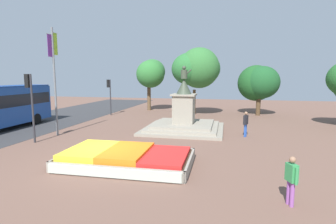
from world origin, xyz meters
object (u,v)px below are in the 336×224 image
object	(u,v)px
traffic_light_mid_block	(30,95)
statue_monument	(184,119)
traffic_light_far_corner	(109,90)
flower_planter	(125,158)
pedestrian_with_handbag	(291,178)
banner_pole	(54,77)
pedestrian_near_planter	(246,122)

from	to	relation	value
traffic_light_mid_block	statue_monument	bearing A→B (deg)	34.55
statue_monument	traffic_light_far_corner	world-z (taller)	statue_monument
flower_planter	pedestrian_with_handbag	xyz separation A→B (m)	(6.40, -2.44, 0.58)
statue_monument	traffic_light_far_corner	bearing A→B (deg)	145.37
banner_pole	pedestrian_with_handbag	distance (m)	15.30
traffic_light_mid_block	pedestrian_near_planter	bearing A→B (deg)	19.12
statue_monument	traffic_light_far_corner	xyz separation A→B (m)	(-8.77, 6.06, 1.76)
traffic_light_mid_block	banner_pole	xyz separation A→B (m)	(0.19, 2.09, 1.05)
traffic_light_far_corner	pedestrian_with_handbag	world-z (taller)	traffic_light_far_corner
banner_pole	pedestrian_with_handbag	world-z (taller)	banner_pole
traffic_light_mid_block	pedestrian_with_handbag	world-z (taller)	traffic_light_mid_block
traffic_light_far_corner	banner_pole	xyz separation A→B (m)	(0.65, -9.68, 1.34)
banner_pole	pedestrian_near_planter	size ratio (longest dim) A/B	4.23
traffic_light_mid_block	pedestrian_with_handbag	distance (m)	14.43
statue_monument	traffic_light_far_corner	distance (m)	10.80
banner_pole	flower_planter	bearing A→B (deg)	-34.76
statue_monument	traffic_light_mid_block	world-z (taller)	statue_monument
flower_planter	traffic_light_mid_block	distance (m)	7.87
statue_monument	banner_pole	xyz separation A→B (m)	(-8.12, -3.63, 3.10)
traffic_light_mid_block	traffic_light_far_corner	xyz separation A→B (m)	(-0.46, 11.78, -0.29)
statue_monument	pedestrian_near_planter	world-z (taller)	statue_monument
traffic_light_mid_block	pedestrian_near_planter	xyz separation A→B (m)	(12.66, 4.39, -1.89)
traffic_light_mid_block	banner_pole	size ratio (longest dim) A/B	0.58
flower_planter	banner_pole	bearing A→B (deg)	145.24
traffic_light_mid_block	banner_pole	distance (m)	2.35
statue_monument	pedestrian_near_planter	size ratio (longest dim) A/B	3.44
banner_pole	pedestrian_near_planter	distance (m)	13.02
flower_planter	pedestrian_with_handbag	world-z (taller)	pedestrian_with_handbag
banner_pole	traffic_light_far_corner	bearing A→B (deg)	93.82
flower_planter	traffic_light_far_corner	xyz separation A→B (m)	(-7.43, 14.39, 2.26)
pedestrian_with_handbag	traffic_light_mid_block	bearing A→B (deg)	159.26
statue_monument	flower_planter	bearing A→B (deg)	-99.10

